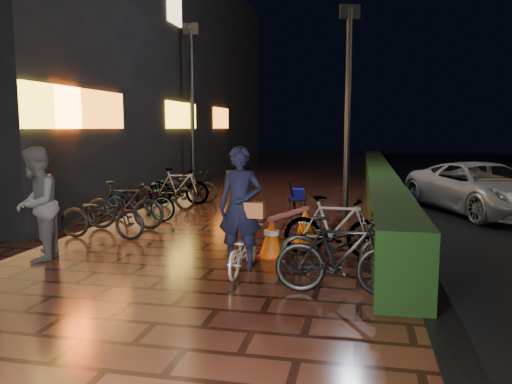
% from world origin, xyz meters
% --- Properties ---
extents(ground, '(80.00, 80.00, 0.00)m').
position_xyz_m(ground, '(0.00, 0.00, 0.00)').
color(ground, '#381911').
rests_on(ground, ground).
extents(hedge, '(0.70, 20.00, 1.00)m').
position_xyz_m(hedge, '(3.30, 8.00, 0.50)').
color(hedge, black).
rests_on(hedge, ground).
extents(bystander_person, '(0.97, 1.09, 1.87)m').
position_xyz_m(bystander_person, '(-2.41, -0.64, 0.94)').
color(bystander_person, '#575759').
rests_on(bystander_person, ground).
extents(van, '(3.70, 5.11, 1.29)m').
position_xyz_m(van, '(5.77, 5.62, 0.65)').
color(van, '#A5A6AA').
rests_on(van, ground).
extents(storefront_block, '(12.09, 22.00, 9.00)m').
position_xyz_m(storefront_block, '(-9.50, 11.50, 4.50)').
color(storefront_block, black).
rests_on(storefront_block, ground).
extents(lamp_post_hedge, '(0.47, 0.22, 5.01)m').
position_xyz_m(lamp_post_hedge, '(2.41, 4.44, 2.76)').
color(lamp_post_hedge, black).
rests_on(lamp_post_hedge, ground).
extents(lamp_post_sf, '(0.55, 0.17, 5.69)m').
position_xyz_m(lamp_post_sf, '(-3.01, 8.85, 3.13)').
color(lamp_post_sf, black).
rests_on(lamp_post_sf, ground).
extents(cyclist, '(0.70, 1.36, 1.91)m').
position_xyz_m(cyclist, '(1.05, -0.71, 0.71)').
color(cyclist, silver).
rests_on(cyclist, ground).
extents(traffic_barrier, '(0.91, 1.67, 0.68)m').
position_xyz_m(traffic_barrier, '(1.53, 0.97, 0.34)').
color(traffic_barrier, '#E4560C').
rests_on(traffic_barrier, ground).
extents(cart_assembly, '(0.55, 0.57, 0.91)m').
position_xyz_m(cart_assembly, '(1.18, 4.71, 0.47)').
color(cart_assembly, black).
rests_on(cart_assembly, ground).
extents(parked_bikes_storefront, '(2.05, 5.88, 1.04)m').
position_xyz_m(parked_bikes_storefront, '(-2.26, 3.74, 0.48)').
color(parked_bikes_storefront, black).
rests_on(parked_bikes_storefront, ground).
extents(parked_bikes_hedge, '(1.92, 2.44, 1.04)m').
position_xyz_m(parked_bikes_hedge, '(2.46, -0.45, 0.50)').
color(parked_bikes_hedge, black).
rests_on(parked_bikes_hedge, ground).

